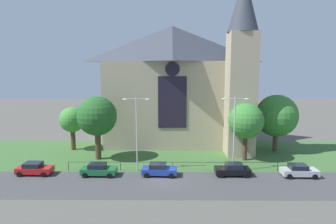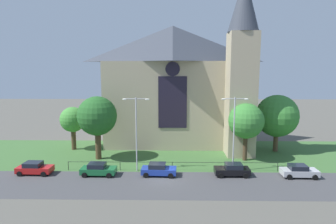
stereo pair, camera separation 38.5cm
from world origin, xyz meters
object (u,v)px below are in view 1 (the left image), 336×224
Objects in this scene: streetlamp_far at (234,125)px; parked_car_red at (34,169)px; tree_left_near at (97,116)px; tree_left_far at (72,120)px; tree_right_near at (246,121)px; parked_car_green at (99,170)px; streetlamp_near at (137,126)px; parked_car_blue at (159,170)px; church_building at (177,84)px; parked_car_silver at (299,171)px; parked_car_black at (233,169)px; tree_right_far at (276,116)px.

streetlamp_far is 2.22× the size of parked_car_red.
tree_left_near reaches higher than tree_left_far.
tree_right_near is at bearing 60.19° from streetlamp_far.
parked_car_green is (6.81, -11.42, -4.04)m from tree_left_far.
streetlamp_near is (-14.76, -4.58, 0.25)m from tree_right_near.
parked_car_blue is (8.95, -6.46, -5.45)m from tree_left_near.
streetlamp_far is (-2.62, -4.58, 0.27)m from tree_right_near.
parked_car_blue is at bearing 2.04° from parked_car_green.
tree_left_near is 0.96× the size of streetlamp_far.
parked_car_green is at bearing -120.96° from church_building.
parked_car_red is (-24.59, -1.38, -5.14)m from streetlamp_far.
parked_car_green is at bearing -76.10° from tree_left_near.
streetlamp_far reaches higher than streetlamp_near.
streetlamp_far reaches higher than parked_car_red.
tree_right_near is 9.45m from parked_car_silver.
tree_right_near is at bearing 17.23° from streetlamp_near.
parked_car_green is (7.96, -0.29, 0.00)m from parked_car_red.
parked_car_blue is 1.02× the size of parked_car_black.
tree_left_near is 2.13× the size of parked_car_silver.
tree_left_near is at bearing 105.53° from parked_car_green.
parked_car_red is at bearing 179.55° from parked_car_green.
tree_left_near is at bearing -43.32° from tree_left_far.
tree_left_far is 1.62× the size of parked_car_silver.
tree_right_far is 2.09× the size of parked_car_green.
parked_car_silver is at bearing -14.64° from tree_left_near.
tree_left_near is (-20.87, 0.27, 0.58)m from tree_right_near.
tree_left_near reaches higher than parked_car_red.
parked_car_black is at bearing 178.65° from parked_car_silver.
church_building is 6.12× the size of parked_car_green.
tree_left_far is 1.62× the size of parked_car_green.
parked_car_red is (-27.22, -5.96, -4.87)m from tree_right_near.
streetlamp_far is at bearing -14.87° from tree_left_near.
streetlamp_far is (18.25, -4.85, -0.31)m from tree_left_near.
streetlamp_near reaches higher than tree_left_far.
parked_car_blue is (14.15, -11.37, -4.04)m from tree_left_far.
church_building reaches higher than parked_car_red.
tree_right_near is 0.87× the size of streetlamp_near.
streetlamp_near is at bearing -38.40° from tree_left_near.
tree_left_near reaches higher than tree_right_far.
tree_left_far is 33.32m from parked_car_silver.
church_building reaches higher than parked_car_green.
tree_right_far is at bearing 19.31° from parked_car_red.
church_building is at bearing 84.09° from parked_car_blue.
streetlamp_far is 2.24× the size of parked_car_black.
streetlamp_far is at bearing -103.71° from parked_car_black.
parked_car_black is (16.28, 0.14, 0.00)m from parked_car_green.
streetlamp_near is 2.19× the size of parked_car_blue.
church_building is 16.75m from streetlamp_far.
tree_right_near is 20.88m from tree_left_near.
parked_car_red is at bearing -137.92° from church_building.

